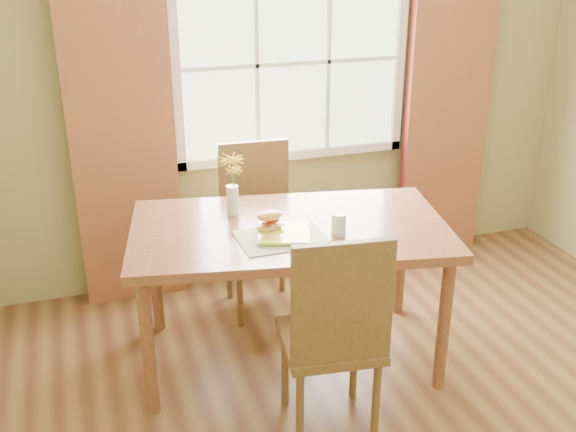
% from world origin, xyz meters
% --- Properties ---
extents(room, '(4.24, 3.84, 2.74)m').
position_xyz_m(room, '(0.00, 0.00, 1.35)').
color(room, brown).
rests_on(room, ground).
extents(window, '(1.62, 0.06, 1.32)m').
position_xyz_m(window, '(0.00, 1.87, 1.50)').
color(window, beige).
rests_on(window, room).
extents(curtain_left, '(0.65, 0.08, 2.20)m').
position_xyz_m(curtain_left, '(-1.15, 1.78, 1.10)').
color(curtain_left, maroon).
rests_on(curtain_left, room).
extents(curtain_right, '(0.65, 0.08, 2.20)m').
position_xyz_m(curtain_right, '(1.15, 1.78, 1.10)').
color(curtain_right, maroon).
rests_on(curtain_right, room).
extents(dining_table, '(1.86, 1.26, 0.84)m').
position_xyz_m(dining_table, '(-0.38, 0.78, 0.75)').
color(dining_table, '#945239').
rests_on(dining_table, room).
extents(chair_near, '(0.51, 0.51, 1.10)m').
position_xyz_m(chair_near, '(-0.39, 0.06, 0.60)').
color(chair_near, brown).
rests_on(chair_near, room).
extents(chair_far, '(0.48, 0.48, 1.09)m').
position_xyz_m(chair_far, '(-0.38, 1.44, 0.60)').
color(chair_far, brown).
rests_on(chair_far, room).
extents(placemat, '(0.46, 0.34, 0.01)m').
position_xyz_m(placemat, '(-0.47, 0.63, 0.84)').
color(placemat, beige).
rests_on(placemat, dining_table).
extents(plate, '(0.34, 0.34, 0.01)m').
position_xyz_m(plate, '(-0.46, 0.65, 0.85)').
color(plate, '#D2E338').
rests_on(plate, placemat).
extents(croissant_sandwich, '(0.16, 0.13, 0.11)m').
position_xyz_m(croissant_sandwich, '(-0.51, 0.71, 0.91)').
color(croissant_sandwich, '#E49D4D').
rests_on(croissant_sandwich, plate).
extents(water_glass, '(0.08, 0.08, 0.12)m').
position_xyz_m(water_glass, '(-0.17, 0.59, 0.89)').
color(water_glass, silver).
rests_on(water_glass, dining_table).
extents(flower_vase, '(0.14, 0.14, 0.35)m').
position_xyz_m(flower_vase, '(-0.63, 1.03, 1.04)').
color(flower_vase, silver).
rests_on(flower_vase, dining_table).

